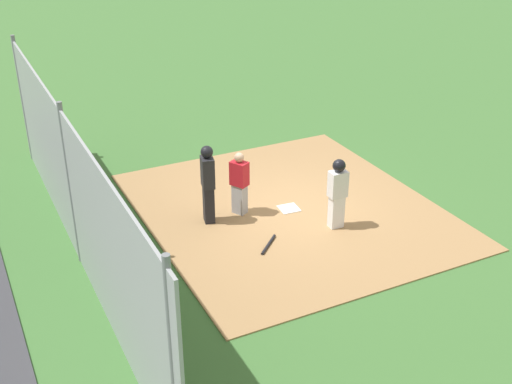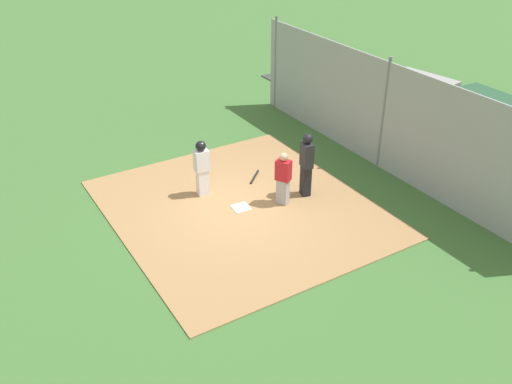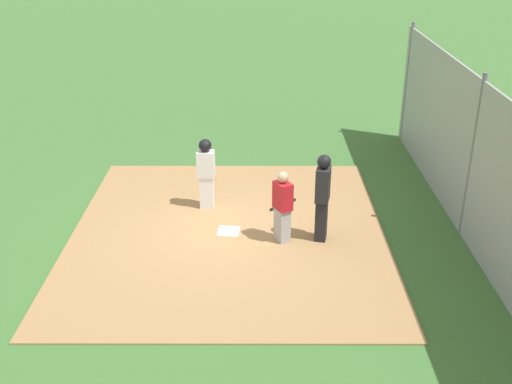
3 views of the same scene
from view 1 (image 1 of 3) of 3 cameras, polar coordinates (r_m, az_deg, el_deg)
ground_plane at (r=15.04m, az=2.90°, el=-1.59°), size 140.00×140.00×0.00m
dirt_infield at (r=15.04m, az=2.90°, el=-1.54°), size 7.20×6.40×0.03m
home_plate at (r=15.02m, az=2.90°, el=-1.45°), size 0.48×0.48×0.02m
catcher at (r=14.52m, az=-1.46°, el=0.83°), size 0.46×0.41×1.48m
umpire at (r=14.11m, az=-4.24°, el=0.86°), size 0.43×0.34×1.81m
runner at (r=13.98m, az=7.17°, el=0.23°), size 0.28×0.39×1.60m
baseball_bat at (r=13.58m, az=1.11°, el=-4.62°), size 0.58×0.61×0.06m
backstop_fence at (r=12.88m, az=-15.89°, el=0.24°), size 12.00×0.10×3.35m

